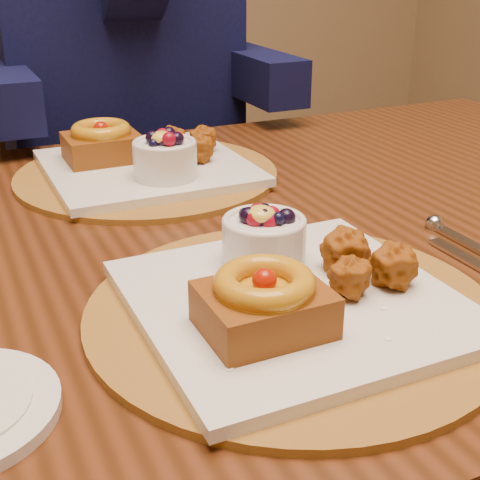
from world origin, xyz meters
The scene contains 4 objects.
dining_table centered at (-0.03, 0.09, 0.68)m, with size 1.60×0.90×0.76m.
place_setting_near centered at (-0.03, -0.13, 0.78)m, with size 0.38×0.38×0.08m.
place_setting_far centered at (-0.03, 0.30, 0.78)m, with size 0.38×0.38×0.08m.
chair_far centered at (0.04, 0.75, 0.51)m, with size 0.45×0.45×0.93m.
Camera 1 is at (-0.30, -0.60, 1.07)m, focal length 50.00 mm.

